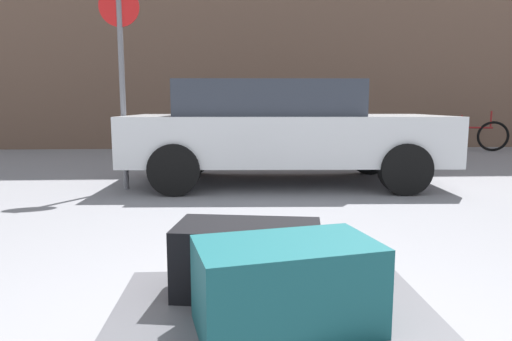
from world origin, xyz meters
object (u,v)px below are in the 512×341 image
object	(u,v)px
duffel_bag_teal_stacked_top	(286,285)
parked_car	(281,130)
bicycle_leaning	(470,135)
duffel_bag_black_rear_left	(248,259)
bollard_kerb_mid	(445,144)
luggage_cart	(273,324)
no_parking_sign	(122,67)
bollard_kerb_near	(369,144)

from	to	relation	value
duffel_bag_teal_stacked_top	parked_car	size ratio (longest dim) A/B	0.14
parked_car	bicycle_leaning	xyz separation A→B (m)	(5.06, 4.31, -0.39)
duffel_bag_black_rear_left	bollard_kerb_mid	world-z (taller)	bollard_kerb_mid
luggage_cart	parked_car	distance (m)	4.72
luggage_cart	bollard_kerb_mid	size ratio (longest dim) A/B	1.80
duffel_bag_teal_stacked_top	no_parking_sign	distance (m)	4.90
duffel_bag_black_rear_left	bicycle_leaning	xyz separation A→B (m)	(5.68, 8.84, -0.11)
luggage_cart	bicycle_leaning	xyz separation A→B (m)	(5.59, 8.97, 0.10)
duffel_bag_teal_stacked_top	bicycle_leaning	distance (m)	10.70
bicycle_leaning	bollard_kerb_mid	bearing A→B (deg)	-128.26
no_parking_sign	duffel_bag_teal_stacked_top	bearing A→B (deg)	-70.61
parked_car	bollard_kerb_mid	world-z (taller)	parked_car
duffel_bag_black_rear_left	parked_car	bearing A→B (deg)	91.09
duffel_bag_teal_stacked_top	bollard_kerb_near	size ratio (longest dim) A/B	0.90
luggage_cart	bollard_kerb_near	bearing A→B (deg)	70.21
bollard_kerb_mid	bicycle_leaning	bearing A→B (deg)	51.74
duffel_bag_black_rear_left	bicycle_leaning	bearing A→B (deg)	66.15
bollard_kerb_mid	no_parking_sign	bearing A→B (deg)	-154.35
bicycle_leaning	duffel_bag_black_rear_left	bearing A→B (deg)	-122.73
duffel_bag_teal_stacked_top	no_parking_sign	world-z (taller)	no_parking_sign
bollard_kerb_near	bollard_kerb_mid	bearing A→B (deg)	0.00
luggage_cart	no_parking_sign	xyz separation A→B (m)	(-1.55, 4.33, 1.31)
no_parking_sign	parked_car	bearing A→B (deg)	9.00
luggage_cart	duffel_bag_teal_stacked_top	xyz separation A→B (m)	(0.03, -0.17, 0.22)
duffel_bag_teal_stacked_top	bicycle_leaning	world-z (taller)	bicycle_leaning
duffel_bag_teal_stacked_top	bollard_kerb_mid	xyz separation A→B (m)	(4.03, 7.20, -0.16)
duffel_bag_teal_stacked_top	luggage_cart	bearing A→B (deg)	87.94
bicycle_leaning	parked_car	bearing A→B (deg)	-139.59
bicycle_leaning	bollard_kerb_near	distance (m)	3.63
duffel_bag_black_rear_left	bollard_kerb_near	world-z (taller)	bollard_kerb_near
duffel_bag_black_rear_left	parked_car	xyz separation A→B (m)	(0.62, 4.53, 0.28)
luggage_cart	duffel_bag_black_rear_left	bearing A→B (deg)	123.66
parked_car	bollard_kerb_near	distance (m)	3.12
duffel_bag_teal_stacked_top	bollard_kerb_mid	size ratio (longest dim) A/B	0.90
luggage_cart	bicycle_leaning	bearing A→B (deg)	58.07
duffel_bag_black_rear_left	no_parking_sign	xyz separation A→B (m)	(-1.46, 4.20, 1.10)
bollard_kerb_near	luggage_cart	bearing A→B (deg)	-109.79
luggage_cart	parked_car	world-z (taller)	parked_car
duffel_bag_black_rear_left	no_parking_sign	size ratio (longest dim) A/B	0.23
duffel_bag_teal_stacked_top	no_parking_sign	size ratio (longest dim) A/B	0.24
bicycle_leaning	bollard_kerb_near	size ratio (longest dim) A/B	2.54
bicycle_leaning	bollard_kerb_near	bearing A→B (deg)	-147.58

